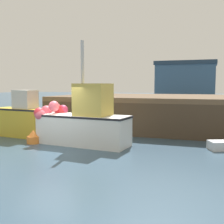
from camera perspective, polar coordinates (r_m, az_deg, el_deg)
The scene contains 6 objects.
ground at distance 11.94m, azimuth -12.35°, elevation -7.45°, with size 120.00×160.00×0.10m.
pier at distance 16.81m, azimuth 8.00°, elevation 2.00°, with size 11.19×7.00×1.94m.
fishing_boat_near_left at distance 14.99m, azimuth -17.68°, elevation -1.19°, with size 2.89×1.37×2.33m.
fishing_boat_near_right at distance 12.36m, azimuth -5.86°, elevation -1.89°, with size 4.37×1.87×4.45m.
warehouse at distance 39.93m, azimuth 14.54°, elevation 5.68°, with size 7.83×5.43×5.68m.
mooring_buoy_foreground at distance 13.14m, azimuth -15.50°, elevation -4.92°, with size 0.56×0.56×0.61m.
Camera 1 is at (6.12, -9.91, 2.60)m, focal length 45.67 mm.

